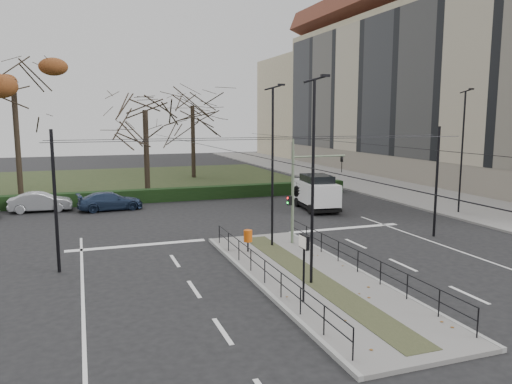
# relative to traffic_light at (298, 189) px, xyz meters

# --- Properties ---
(ground) EXTENTS (140.00, 140.00, 0.00)m
(ground) POSITION_rel_traffic_light_xyz_m (-1.73, -2.77, -2.90)
(ground) COLOR black
(ground) RESTS_ON ground
(median_island) EXTENTS (4.40, 15.00, 0.14)m
(median_island) POSITION_rel_traffic_light_xyz_m (-1.73, -5.27, -2.83)
(median_island) COLOR slate
(median_island) RESTS_ON ground
(sidewalk_east) EXTENTS (8.00, 90.00, 0.14)m
(sidewalk_east) POSITION_rel_traffic_light_xyz_m (16.27, 19.23, -2.83)
(sidewalk_east) COLOR slate
(sidewalk_east) RESTS_ON ground
(park) EXTENTS (38.00, 26.00, 0.10)m
(park) POSITION_rel_traffic_light_xyz_m (-7.73, 29.23, -2.85)
(park) COLOR #253219
(park) RESTS_ON ground
(hedge) EXTENTS (38.00, 1.00, 1.00)m
(hedge) POSITION_rel_traffic_light_xyz_m (-7.73, 15.83, -2.40)
(hedge) COLOR black
(hedge) RESTS_ON ground
(apartment_block) EXTENTS (13.09, 52.10, 21.64)m
(apartment_block) POSITION_rel_traffic_light_xyz_m (26.24, 21.20, 7.49)
(apartment_block) COLOR tan
(apartment_block) RESTS_ON ground
(median_railing) EXTENTS (4.14, 13.24, 0.92)m
(median_railing) POSITION_rel_traffic_light_xyz_m (-1.73, -5.37, -1.93)
(median_railing) COLOR black
(median_railing) RESTS_ON median_island
(catenary) EXTENTS (20.00, 34.00, 6.00)m
(catenary) POSITION_rel_traffic_light_xyz_m (-1.73, -1.15, 0.52)
(catenary) COLOR black
(catenary) RESTS_ON ground
(traffic_light) EXTENTS (3.23, 1.85, 4.75)m
(traffic_light) POSITION_rel_traffic_light_xyz_m (0.00, 0.00, 0.00)
(traffic_light) COLOR slate
(traffic_light) RESTS_ON median_island
(litter_bin) EXTENTS (0.41, 0.41, 1.04)m
(litter_bin) POSITION_rel_traffic_light_xyz_m (-2.93, -0.82, -2.02)
(litter_bin) COLOR black
(litter_bin) RESTS_ON median_island
(info_panel) EXTENTS (0.14, 0.62, 2.38)m
(info_panel) POSITION_rel_traffic_light_xyz_m (-3.23, -7.71, -0.89)
(info_panel) COLOR black
(info_panel) RESTS_ON median_island
(streetlamp_median_near) EXTENTS (0.66, 0.13, 7.89)m
(streetlamp_median_near) POSITION_rel_traffic_light_xyz_m (-2.07, -5.97, 1.25)
(streetlamp_median_near) COLOR black
(streetlamp_median_near) RESTS_ON median_island
(streetlamp_median_far) EXTENTS (0.66, 0.14, 7.93)m
(streetlamp_median_far) POSITION_rel_traffic_light_xyz_m (-1.41, -0.14, 1.27)
(streetlamp_median_far) COLOR black
(streetlamp_median_far) RESTS_ON median_island
(streetlamp_sidewalk) EXTENTS (0.69, 0.14, 8.22)m
(streetlamp_sidewalk) POSITION_rel_traffic_light_xyz_m (13.72, 3.95, 1.42)
(streetlamp_sidewalk) COLOR black
(streetlamp_sidewalk) RESTS_ON sidewalk_east
(parked_car_second) EXTENTS (4.15, 1.53, 1.36)m
(parked_car_second) POSITION_rel_traffic_light_xyz_m (-12.99, 14.33, -2.23)
(parked_car_second) COLOR #A2A4A9
(parked_car_second) RESTS_ON ground
(parked_car_third) EXTENTS (4.60, 2.23, 1.29)m
(parked_car_third) POSITION_rel_traffic_light_xyz_m (-8.41, 13.32, -2.26)
(parked_car_third) COLOR #22324F
(parked_car_third) RESTS_ON ground
(white_van) EXTENTS (2.56, 4.87, 2.48)m
(white_van) POSITION_rel_traffic_light_xyz_m (5.36, 8.61, -1.62)
(white_van) COLOR white
(white_van) RESTS_ON ground
(rust_tree) EXTENTS (8.18, 8.18, 12.40)m
(rust_tree) POSITION_rel_traffic_light_xyz_m (-15.04, 22.46, 6.61)
(rust_tree) COLOR black
(rust_tree) RESTS_ON park
(bare_tree_center) EXTENTS (7.76, 7.76, 10.11)m
(bare_tree_center) POSITION_rel_traffic_light_xyz_m (1.22, 29.82, 4.25)
(bare_tree_center) COLOR black
(bare_tree_center) RESTS_ON park
(bare_tree_near) EXTENTS (6.48, 6.48, 9.25)m
(bare_tree_near) POSITION_rel_traffic_light_xyz_m (-5.09, 18.83, 3.65)
(bare_tree_near) COLOR black
(bare_tree_near) RESTS_ON park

